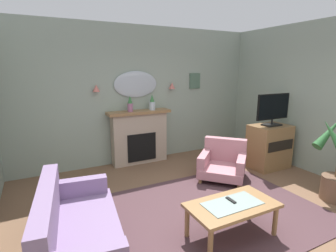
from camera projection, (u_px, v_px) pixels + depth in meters
name	position (u px, v px, depth m)	size (l,w,h in m)	color
floor	(216.00, 223.00, 3.60)	(6.46, 6.52, 0.10)	brown
wall_back	(140.00, 95.00, 5.71)	(6.46, 0.10, 2.94)	#93A393
patterned_rug	(208.00, 212.00, 3.76)	(3.20, 2.40, 0.01)	#4C3338
fireplace	(140.00, 137.00, 5.66)	(1.36, 0.36, 1.16)	tan
mantel_vase_left	(130.00, 104.00, 5.38)	(0.11, 0.11, 0.33)	#9E6084
mantel_vase_centre	(152.00, 103.00, 5.60)	(0.13, 0.13, 0.34)	silver
wall_mirror	(136.00, 84.00, 5.53)	(0.96, 0.06, 0.56)	#B2BCC6
wall_sconce_left	(96.00, 88.00, 5.12)	(0.14, 0.14, 0.14)	#D17066
wall_sconce_right	(172.00, 86.00, 5.88)	(0.14, 0.14, 0.14)	#D17066
framed_picture	(195.00, 81.00, 6.20)	(0.28, 0.03, 0.36)	#4C6B56
coffee_table	(232.00, 208.00, 3.15)	(1.10, 0.60, 0.45)	olive
tv_remote	(231.00, 200.00, 3.20)	(0.04, 0.16, 0.02)	black
floral_couch	(72.00, 224.00, 2.94)	(1.06, 1.80, 0.76)	gray
armchair_in_corner	(223.00, 162.00, 4.92)	(1.15, 1.14, 0.71)	#B77A84
tv_cabinet	(269.00, 146.00, 5.41)	(0.80, 0.57, 0.90)	olive
tv_flatscreen	(273.00, 109.00, 5.22)	(0.84, 0.24, 0.65)	black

